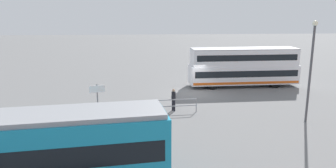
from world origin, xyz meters
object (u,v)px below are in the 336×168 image
(tram_yellow, at_px, (7,157))
(street_lamp, at_px, (311,64))
(info_sign, at_px, (97,94))
(double_decker_bus, at_px, (243,67))
(pedestrian_near_railing, at_px, (174,98))

(tram_yellow, xyz_separation_m, street_lamp, (-16.77, -8.17, 2.21))
(info_sign, bearing_deg, street_lamp, 169.14)
(info_sign, height_order, street_lamp, street_lamp)
(double_decker_bus, distance_m, tram_yellow, 24.85)
(pedestrian_near_railing, distance_m, info_sign, 5.77)
(tram_yellow, height_order, pedestrian_near_railing, tram_yellow)
(tram_yellow, relative_size, pedestrian_near_railing, 7.47)
(double_decker_bus, distance_m, street_lamp, 11.35)
(double_decker_bus, xyz_separation_m, street_lamp, (-1.09, 11.11, 2.05))
(pedestrian_near_railing, bearing_deg, double_decker_bus, -135.10)
(tram_yellow, height_order, street_lamp, street_lamp)
(pedestrian_near_railing, height_order, street_lamp, street_lamp)
(double_decker_bus, relative_size, pedestrian_near_railing, 6.32)
(double_decker_bus, relative_size, info_sign, 4.79)
(street_lamp, bearing_deg, double_decker_bus, -84.40)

